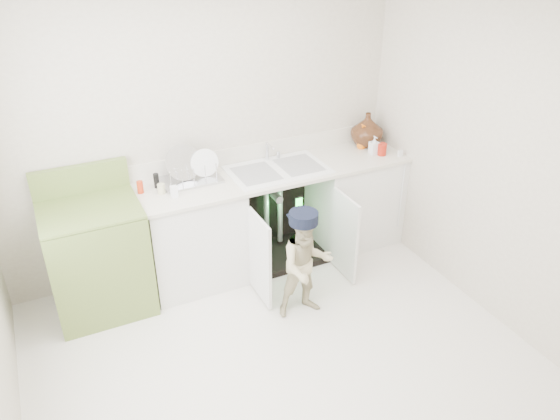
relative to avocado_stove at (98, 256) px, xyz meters
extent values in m
plane|color=silver|center=(1.04, -1.18, -0.47)|extent=(3.50, 3.50, 0.00)
cube|color=beige|center=(1.04, 0.32, 0.78)|extent=(3.50, 2.50, 0.02)
cube|color=beige|center=(1.04, -2.68, 0.78)|extent=(3.50, 2.50, 0.02)
cube|color=beige|center=(2.79, -1.18, 0.78)|extent=(2.50, 3.00, 0.02)
cube|color=silver|center=(0.79, 0.02, -0.04)|extent=(0.80, 0.60, 0.86)
cube|color=silver|center=(2.39, 0.02, -0.04)|extent=(0.80, 0.60, 0.86)
cube|color=black|center=(1.59, 0.29, -0.04)|extent=(0.80, 0.06, 0.86)
cube|color=black|center=(1.59, 0.02, -0.44)|extent=(0.80, 0.60, 0.06)
cylinder|color=gray|center=(1.52, 0.12, -0.02)|extent=(0.05, 0.05, 0.70)
cylinder|color=gray|center=(1.66, 0.12, -0.02)|extent=(0.05, 0.05, 0.70)
cylinder|color=gray|center=(1.59, 0.07, 0.15)|extent=(0.07, 0.18, 0.07)
cube|color=silver|center=(1.19, -0.48, -0.07)|extent=(0.03, 0.40, 0.76)
cube|color=silver|center=(1.99, -0.48, -0.07)|extent=(0.02, 0.40, 0.76)
cube|color=beige|center=(1.59, 0.02, 0.41)|extent=(2.44, 0.64, 0.03)
cube|color=beige|center=(1.59, 0.31, 0.50)|extent=(2.44, 0.02, 0.15)
cube|color=white|center=(1.59, 0.02, 0.42)|extent=(0.85, 0.55, 0.02)
cube|color=gray|center=(1.38, 0.02, 0.43)|extent=(0.34, 0.40, 0.01)
cube|color=gray|center=(1.79, 0.02, 0.43)|extent=(0.34, 0.40, 0.01)
cylinder|color=silver|center=(1.59, 0.24, 0.52)|extent=(0.03, 0.03, 0.17)
cylinder|color=silver|center=(1.59, 0.18, 0.59)|extent=(0.02, 0.14, 0.02)
cylinder|color=silver|center=(1.70, 0.24, 0.47)|extent=(0.04, 0.04, 0.06)
cylinder|color=silver|center=(2.72, -0.29, 0.08)|extent=(0.01, 0.01, 0.70)
cube|color=silver|center=(2.72, -0.20, 0.46)|extent=(0.04, 0.02, 0.06)
cube|color=silver|center=(0.85, 0.14, 0.44)|extent=(0.48, 0.32, 0.02)
cylinder|color=silver|center=(0.80, 0.16, 0.52)|extent=(0.30, 0.11, 0.29)
cylinder|color=white|center=(0.97, 0.14, 0.51)|extent=(0.24, 0.06, 0.23)
cylinder|color=silver|center=(0.65, 0.04, 0.52)|extent=(0.01, 0.01, 0.14)
cylinder|color=silver|center=(0.75, 0.04, 0.52)|extent=(0.01, 0.01, 0.14)
cylinder|color=silver|center=(0.85, 0.04, 0.52)|extent=(0.01, 0.01, 0.14)
cylinder|color=silver|center=(0.94, 0.04, 0.52)|extent=(0.01, 0.01, 0.14)
cylinder|color=silver|center=(1.04, 0.04, 0.52)|extent=(0.01, 0.01, 0.14)
imported|color=#471E14|center=(2.59, 0.16, 0.59)|extent=(0.31, 0.31, 0.32)
imported|color=orange|center=(2.51, 0.12, 0.54)|extent=(0.09, 0.09, 0.23)
imported|color=silver|center=(2.54, -0.04, 0.51)|extent=(0.08, 0.08, 0.17)
cylinder|color=#A91D0E|center=(2.59, -0.10, 0.48)|extent=(0.08, 0.08, 0.11)
cylinder|color=red|center=(0.42, 0.10, 0.48)|extent=(0.05, 0.05, 0.10)
cylinder|color=#C3BE8F|center=(0.57, 0.02, 0.47)|extent=(0.06, 0.06, 0.08)
cylinder|color=black|center=(0.56, 0.14, 0.49)|extent=(0.04, 0.04, 0.12)
cube|color=white|center=(0.64, -0.08, 0.47)|extent=(0.05, 0.05, 0.09)
cube|color=olive|center=(0.00, -0.01, -0.03)|extent=(0.74, 0.65, 0.89)
cube|color=olive|center=(0.00, -0.01, 0.44)|extent=(0.74, 0.65, 0.02)
cube|color=olive|center=(0.00, 0.28, 0.56)|extent=(0.74, 0.06, 0.23)
cylinder|color=black|center=(-0.18, -0.17, 0.43)|extent=(0.17, 0.17, 0.02)
cylinder|color=silver|center=(-0.18, -0.17, 0.44)|extent=(0.19, 0.19, 0.01)
cylinder|color=black|center=(-0.18, 0.15, 0.43)|extent=(0.17, 0.17, 0.02)
cylinder|color=silver|center=(-0.18, 0.15, 0.44)|extent=(0.19, 0.19, 0.01)
cylinder|color=black|center=(0.18, -0.17, 0.43)|extent=(0.17, 0.17, 0.02)
cylinder|color=silver|center=(0.18, -0.17, 0.44)|extent=(0.19, 0.19, 0.01)
cylinder|color=black|center=(0.18, 0.15, 0.43)|extent=(0.17, 0.17, 0.02)
cylinder|color=silver|center=(0.18, 0.15, 0.44)|extent=(0.19, 0.19, 0.01)
imported|color=tan|center=(1.44, -0.79, -0.02)|extent=(0.48, 0.39, 0.90)
cylinder|color=black|center=(1.44, -0.79, 0.40)|extent=(0.25, 0.25, 0.09)
cube|color=black|center=(1.46, -0.69, 0.36)|extent=(0.18, 0.11, 0.01)
cube|color=black|center=(1.62, -0.32, 0.25)|extent=(0.07, 0.01, 0.14)
cube|color=#26F23F|center=(1.62, -0.33, 0.25)|extent=(0.06, 0.00, 0.12)
camera|label=1|loc=(-0.26, -3.86, 2.41)|focal=35.00mm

